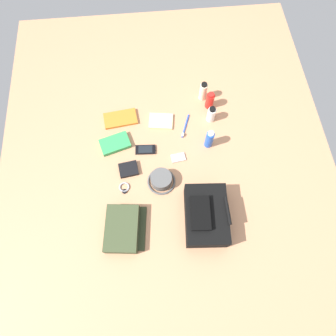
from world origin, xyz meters
TOP-DOWN VIEW (x-y plane):
  - ground_plane at (0.00, 0.00)m, footprint 2.64×2.02m
  - backpack at (0.30, 0.18)m, footprint 0.34×0.25m
  - toiletry_pouch at (0.33, -0.28)m, footprint 0.27×0.24m
  - bucket_hat at (0.07, -0.05)m, footprint 0.17×0.17m
  - lotion_bottle at (-0.50, 0.27)m, footprint 0.05×0.05m
  - sunscreen_spray at (-0.43, 0.31)m, footprint 0.05×0.05m
  - toothpaste_tube at (-0.33, 0.30)m, footprint 0.05×0.05m
  - deodorant_spray at (-0.15, 0.26)m, footprint 0.05×0.05m
  - paperback_novel at (-0.38, -0.27)m, footprint 0.14×0.22m
  - travel_guidebook at (-0.20, -0.31)m, footprint 0.16×0.20m
  - cell_phone at (-0.15, -0.12)m, footprint 0.07×0.13m
  - media_player at (-0.08, 0.07)m, footprint 0.06×0.09m
  - wristwatch at (0.09, -0.26)m, footprint 0.07×0.06m
  - toothbrush at (-0.28, 0.14)m, footprint 0.16×0.07m
  - wallet at (-0.02, -0.23)m, footprint 0.10×0.12m
  - notepad at (-0.34, -0.01)m, footprint 0.13×0.16m

SIDE VIEW (x-z plane):
  - ground_plane at x=0.00m, z-range -0.02..0.00m
  - media_player at x=-0.08m, z-range 0.00..0.01m
  - wristwatch at x=0.09m, z-range 0.00..0.01m
  - cell_phone at x=-0.15m, z-range 0.00..0.01m
  - toothbrush at x=-0.28m, z-range 0.00..0.02m
  - notepad at x=-0.34m, z-range 0.00..0.02m
  - paperback_novel at x=-0.38m, z-range 0.00..0.02m
  - wallet at x=-0.02m, z-range 0.00..0.02m
  - travel_guidebook at x=-0.20m, z-range 0.00..0.03m
  - bucket_hat at x=0.07m, z-range 0.00..0.07m
  - toiletry_pouch at x=0.33m, z-range 0.00..0.07m
  - toothpaste_tube at x=-0.33m, z-range 0.00..0.12m
  - sunscreen_spray at x=-0.43m, z-range 0.00..0.13m
  - backpack at x=0.30m, z-range -0.01..0.15m
  - lotion_bottle at x=-0.50m, z-range 0.00..0.14m
  - deodorant_spray at x=-0.15m, z-range 0.00..0.15m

